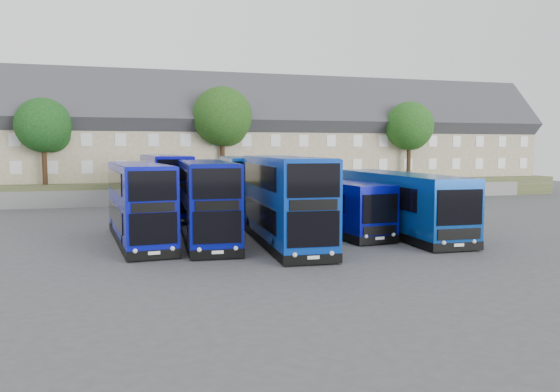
# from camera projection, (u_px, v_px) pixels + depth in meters

# --- Properties ---
(ground) EXTENTS (120.00, 120.00, 0.00)m
(ground) POSITION_uv_depth(u_px,v_px,m) (273.00, 248.00, 28.48)
(ground) COLOR #414146
(ground) RESTS_ON ground
(retaining_wall) EXTENTS (70.00, 0.40, 1.50)m
(retaining_wall) POSITION_uv_depth(u_px,v_px,m) (205.00, 196.00, 51.37)
(retaining_wall) COLOR slate
(retaining_wall) RESTS_ON ground
(earth_bank) EXTENTS (80.00, 20.00, 2.00)m
(earth_bank) POSITION_uv_depth(u_px,v_px,m) (192.00, 186.00, 60.91)
(earth_bank) COLOR #454F2C
(earth_bank) RESTS_ON ground
(terrace_row) EXTENTS (66.00, 10.40, 11.20)m
(terrace_row) POSITION_uv_depth(u_px,v_px,m) (252.00, 135.00, 58.27)
(terrace_row) COLOR tan
(terrace_row) RESTS_ON earth_bank
(dd_front_left) EXTENTS (3.43, 11.09, 4.34)m
(dd_front_left) POSITION_uv_depth(u_px,v_px,m) (139.00, 204.00, 30.03)
(dd_front_left) COLOR #090DA6
(dd_front_left) RESTS_ON ground
(dd_front_mid) EXTENTS (3.19, 11.33, 4.45)m
(dd_front_mid) POSITION_uv_depth(u_px,v_px,m) (206.00, 202.00, 30.57)
(dd_front_mid) COLOR #070D84
(dd_front_mid) RESTS_ON ground
(dd_front_right) EXTENTS (3.46, 12.02, 4.72)m
(dd_front_right) POSITION_uv_depth(u_px,v_px,m) (283.00, 202.00, 29.68)
(dd_front_right) COLOR #0933A5
(dd_front_right) RESTS_ON ground
(dd_rear_left) EXTENTS (3.24, 11.82, 4.65)m
(dd_rear_left) POSITION_uv_depth(u_px,v_px,m) (165.00, 187.00, 41.78)
(dd_rear_left) COLOR #080893
(dd_rear_left) RESTS_ON ground
(dd_rear_right) EXTENTS (3.73, 11.55, 4.51)m
(dd_rear_right) POSITION_uv_depth(u_px,v_px,m) (242.00, 187.00, 42.09)
(dd_rear_right) COLOR #08399E
(dd_rear_right) RESTS_ON ground
(coach_east_a) EXTENTS (3.49, 11.93, 3.21)m
(coach_east_a) POSITION_uv_depth(u_px,v_px,m) (331.00, 206.00, 34.60)
(coach_east_a) COLOR #070A86
(coach_east_a) RESTS_ON ground
(coach_east_b) EXTENTS (3.34, 13.60, 3.69)m
(coach_east_b) POSITION_uv_depth(u_px,v_px,m) (398.00, 204.00, 33.58)
(coach_east_b) COLOR navy
(coach_east_b) RESTS_ON ground
(tree_west) EXTENTS (4.80, 4.80, 7.65)m
(tree_west) POSITION_uv_depth(u_px,v_px,m) (45.00, 127.00, 48.00)
(tree_west) COLOR #382314
(tree_west) RESTS_ON earth_bank
(tree_mid) EXTENTS (5.76, 5.76, 9.18)m
(tree_mid) POSITION_uv_depth(u_px,v_px,m) (224.00, 119.00, 52.86)
(tree_mid) COLOR #382314
(tree_mid) RESTS_ON earth_bank
(tree_east) EXTENTS (5.12, 5.12, 8.16)m
(tree_east) POSITION_uv_depth(u_px,v_px,m) (410.00, 128.00, 58.02)
(tree_east) COLOR #382314
(tree_east) RESTS_ON earth_bank
(tree_far) EXTENTS (5.44, 5.44, 8.67)m
(tree_far) POSITION_uv_depth(u_px,v_px,m) (425.00, 128.00, 66.35)
(tree_far) COLOR #382314
(tree_far) RESTS_ON earth_bank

